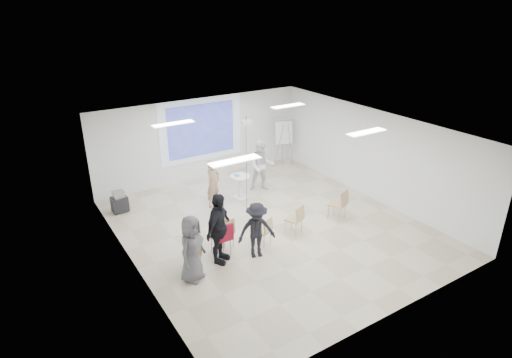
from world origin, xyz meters
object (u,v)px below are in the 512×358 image
laptop (224,231)px  audience_outer (191,245)px  chair_left_mid (222,236)px  chair_left_inner (226,231)px  chair_right_inner (296,217)px  audience_mid (257,227)px  chair_right_far (340,202)px  chair_center (265,229)px  player_left (213,181)px  flipchart_easel (284,132)px  pedestal_table (240,185)px  audience_left (218,224)px  player_right (262,163)px  chair_far_left (192,252)px  av_cart (120,202)px

laptop → audience_outer: 1.64m
chair_left_mid → chair_left_inner: size_ratio=1.11×
chair_right_inner → audience_outer: (-3.36, -0.38, 0.41)m
audience_mid → chair_right_far: bearing=22.2°
chair_center → chair_right_far: chair_right_far is taller
chair_left_mid → laptop: (0.24, 0.34, -0.11)m
chair_right_far → audience_mid: audience_mid is taller
player_left → audience_outer: 3.89m
chair_left_mid → audience_outer: 1.25m
chair_right_inner → flipchart_easel: 5.50m
player_left → flipchart_easel: flipchart_easel is taller
pedestal_table → audience_left: bearing=-128.5°
player_right → flipchart_easel: 2.58m
flipchart_easel → chair_far_left: bearing=-124.9°
chair_center → laptop: (-0.97, 0.52, -0.01)m
chair_left_inner → chair_center: 1.05m
chair_left_mid → audience_outer: audience_outer is taller
pedestal_table → flipchart_easel: 3.58m
player_left → player_right: player_right is taller
pedestal_table → chair_center: 3.07m
chair_center → chair_right_far: bearing=-21.2°
laptop → av_cart: size_ratio=0.45×
player_right → av_cart: size_ratio=2.79×
audience_left → player_left: bearing=29.5°
laptop → chair_far_left: bearing=15.6°
chair_left_mid → chair_right_far: (3.91, -0.17, -0.00)m
laptop → audience_outer: (-1.31, -0.87, 0.46)m
audience_left → audience_outer: size_ratio=1.16×
pedestal_table → chair_left_mid: 3.49m
pedestal_table → chair_right_far: size_ratio=0.85×
chair_far_left → laptop: bearing=32.3°
player_right → chair_right_inner: 3.23m
player_left → audience_left: (-1.32, -2.90, 0.19)m
player_left → chair_right_inner: (1.17, -2.83, -0.37)m
player_right → flipchart_easel: (2.04, 1.53, 0.38)m
chair_center → flipchart_easel: bearing=28.4°
chair_left_inner → audience_left: bearing=-143.3°
chair_right_far → audience_outer: 5.01m
flipchart_easel → player_left: bearing=-138.5°
player_right → chair_right_inner: (-0.83, -3.08, -0.47)m
chair_right_inner → player_left: bearing=90.7°
chair_left_inner → laptop: bearing=88.1°
chair_left_mid → av_cart: 4.20m
laptop → av_cart: av_cart is taller
player_left → chair_left_inner: 2.61m
chair_far_left → chair_center: (2.14, 0.02, -0.03)m
pedestal_table → chair_center: size_ratio=1.02×
audience_left → chair_center: bearing=-34.3°
av_cart → chair_right_inner: bearing=-49.9°
chair_far_left → chair_left_inner: chair_left_inner is taller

